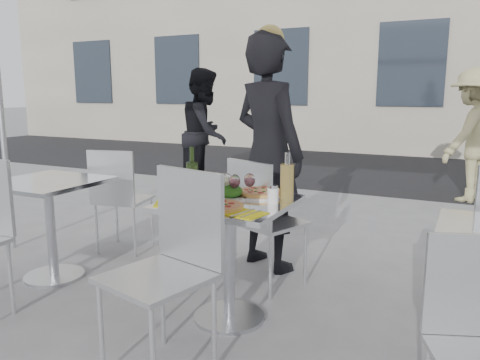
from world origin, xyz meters
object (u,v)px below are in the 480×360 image
at_px(side_table_left, 49,208).
at_px(chair_far, 261,213).
at_px(pizza_far, 260,193).
at_px(salad_plate, 230,193).
at_px(pedestrian_a, 205,134).
at_px(napkin_right, 246,214).
at_px(napkin_left, 171,203).
at_px(wine_bottle, 192,175).
at_px(wineglass_white_a, 217,180).
at_px(wineglass_red_b, 250,181).
at_px(sugar_shaker, 273,194).
at_px(carafe, 287,181).
at_px(chair_near, 172,254).
at_px(wineglass_red_a, 235,182).
at_px(wineglass_white_b, 226,181).
at_px(woman_diner, 268,153).
at_px(main_table, 229,235).
at_px(pedestrian_b, 473,136).
at_px(side_chair_lfar, 118,192).
at_px(pizza_near, 216,206).

xyz_separation_m(side_table_left, chair_far, (1.48, 0.52, 0.01)).
bearing_deg(pizza_far, salad_plate, -129.22).
xyz_separation_m(pedestrian_a, napkin_right, (2.14, -3.23, -0.10)).
height_order(chair_far, napkin_left, chair_far).
xyz_separation_m(wine_bottle, napkin_right, (0.54, -0.33, -0.11)).
xyz_separation_m(side_table_left, wineglass_white_a, (1.40, 0.04, 0.32)).
relative_size(pizza_far, wineglass_red_b, 2.07).
height_order(sugar_shaker, napkin_left, sugar_shaker).
height_order(carafe, sugar_shaker, carafe).
height_order(side_table_left, carafe, carafe).
distance_m(chair_near, napkin_left, 0.45).
bearing_deg(napkin_right, wineglass_red_a, 138.63).
xyz_separation_m(wine_bottle, wineglass_white_b, (0.27, -0.05, -0.00)).
xyz_separation_m(side_table_left, wine_bottle, (1.19, 0.09, 0.32)).
xyz_separation_m(woman_diner, salad_plate, (0.13, -0.89, -0.13)).
height_order(main_table, pedestrian_b, pedestrian_b).
bearing_deg(pizza_far, wineglass_white_b, -130.06).
relative_size(wine_bottle, wineglass_red_b, 1.87).
bearing_deg(wineglass_white_a, pizza_far, 41.76).
distance_m(chair_near, salad_plate, 0.65).
bearing_deg(carafe, wineglass_red_b, -168.52).
relative_size(salad_plate, sugar_shaker, 2.06).
relative_size(salad_plate, wineglass_white_b, 1.40).
xyz_separation_m(side_chair_lfar, pizza_near, (1.44, -0.86, 0.22)).
bearing_deg(wineglass_white_b, chair_near, -88.82).
distance_m(chair_far, side_chair_lfar, 1.41).
distance_m(chair_far, wineglass_white_b, 0.57).
bearing_deg(pedestrian_b, napkin_right, 15.23).
bearing_deg(wine_bottle, main_table, -16.59).
distance_m(pedestrian_b, wineglass_white_b, 4.42).
distance_m(woman_diner, carafe, 0.93).
distance_m(salad_plate, wineglass_red_a, 0.09).
height_order(pedestrian_a, wineglass_white_b, pedestrian_a).
xyz_separation_m(side_chair_lfar, napkin_right, (1.65, -0.91, 0.21)).
xyz_separation_m(chair_far, woman_diner, (-0.13, 0.43, 0.36)).
bearing_deg(side_table_left, carafe, 4.59).
bearing_deg(main_table, carafe, 25.10).
bearing_deg(sugar_shaker, salad_plate, 178.92).
bearing_deg(napkin_left, wineglass_red_b, 13.28).
height_order(carafe, napkin_left, carafe).
bearing_deg(wine_bottle, pedestrian_a, 118.97).
bearing_deg(chair_far, side_table_left, 41.00).
xyz_separation_m(pedestrian_b, salad_plate, (-1.31, -4.20, -0.06)).
xyz_separation_m(main_table, pizza_far, (0.10, 0.22, 0.23)).
height_order(main_table, sugar_shaker, sugar_shaker).
bearing_deg(pizza_near, wineglass_white_a, 117.81).
bearing_deg(wineglass_red_a, pedestrian_b, 73.44).
distance_m(side_chair_lfar, pedestrian_a, 2.39).
height_order(pedestrian_b, pizza_near, pedestrian_b).
xyz_separation_m(side_table_left, pedestrian_b, (2.78, 4.26, 0.31)).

